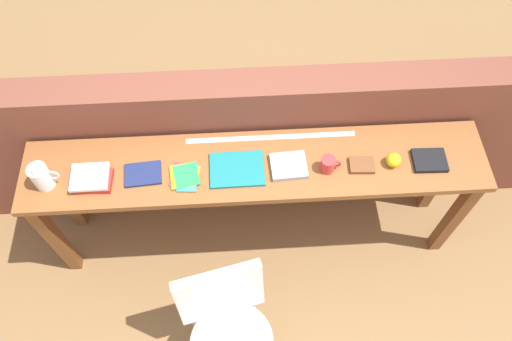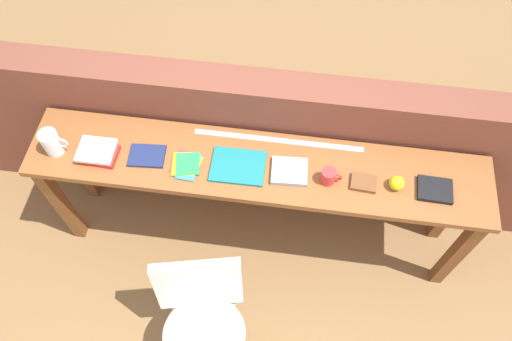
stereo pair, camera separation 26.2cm
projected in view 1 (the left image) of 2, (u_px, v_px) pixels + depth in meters
The scene contains 15 objects.
ground_plane at pixel (258, 274), 3.26m from camera, with size 40.00×40.00×0.00m, color olive.
brick_wall_back at pixel (252, 144), 3.10m from camera, with size 6.00×0.20×1.15m, color brown.
sideboard at pixel (255, 178), 2.78m from camera, with size 2.50×0.44×0.88m.
chair_white_moulded at pixel (228, 325), 2.57m from camera, with size 0.53×0.54×0.89m.
pitcher_white at pixel (42, 176), 2.53m from camera, with size 0.14×0.10×0.18m.
book_stack_leftmost at pixel (92, 179), 2.58m from camera, with size 0.21×0.17×0.05m.
magazine_cycling at pixel (143, 174), 2.62m from camera, with size 0.19×0.14×0.02m, color navy.
pamphlet_pile_colourful at pixel (185, 176), 2.61m from camera, with size 0.17×0.19×0.01m.
book_open_centre at pixel (237, 169), 2.64m from camera, with size 0.29×0.22×0.02m, color #19757A.
book_grey_hardcover at pixel (289, 166), 2.64m from camera, with size 0.19×0.16×0.03m, color #9E9EA3.
mug at pixel (328, 164), 2.61m from camera, with size 0.11×0.08×0.09m.
leather_journal_brown at pixel (362, 165), 2.65m from camera, with size 0.13×0.10×0.02m, color brown.
sports_ball_small at pixel (394, 160), 2.63m from camera, with size 0.08×0.08×0.08m, color yellow.
book_repair_rightmost at pixel (429, 160), 2.66m from camera, with size 0.18×0.14×0.03m, color black.
ruler_metal_back_edge at pixel (271, 137), 2.75m from camera, with size 0.94×0.03×0.00m, color silver.
Camera 1 is at (-0.08, -1.11, 3.14)m, focal length 35.00 mm.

